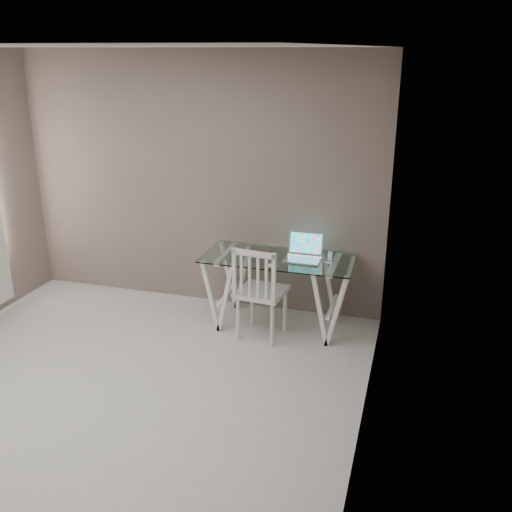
# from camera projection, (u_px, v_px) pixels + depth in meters

# --- Properties ---
(room) EXTENTS (4.50, 4.52, 2.71)m
(room) POSITION_uv_depth(u_px,v_px,m) (68.00, 198.00, 3.94)
(room) COLOR #B6B4AE
(room) RESTS_ON ground
(desk) EXTENTS (1.50, 0.70, 0.75)m
(desk) POSITION_uv_depth(u_px,v_px,m) (279.00, 291.00, 5.75)
(desk) COLOR silver
(desk) RESTS_ON ground
(chair) EXTENTS (0.48, 0.48, 0.96)m
(chair) POSITION_uv_depth(u_px,v_px,m) (259.00, 289.00, 5.44)
(chair) COLOR silver
(chair) RESTS_ON ground
(laptop) EXTENTS (0.35, 0.30, 0.24)m
(laptop) POSITION_uv_depth(u_px,v_px,m) (304.00, 253.00, 5.59)
(laptop) COLOR silver
(laptop) RESTS_ON desk
(keyboard) EXTENTS (0.25, 0.11, 0.01)m
(keyboard) POSITION_uv_depth(u_px,v_px,m) (251.00, 255.00, 5.70)
(keyboard) COLOR silver
(keyboard) RESTS_ON desk
(mouse) EXTENTS (0.11, 0.06, 0.03)m
(mouse) POSITION_uv_depth(u_px,v_px,m) (270.00, 266.00, 5.37)
(mouse) COLOR white
(mouse) RESTS_ON desk
(phone_dock) EXTENTS (0.06, 0.06, 0.12)m
(phone_dock) POSITION_uv_depth(u_px,v_px,m) (330.00, 259.00, 5.49)
(phone_dock) COLOR white
(phone_dock) RESTS_ON desk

